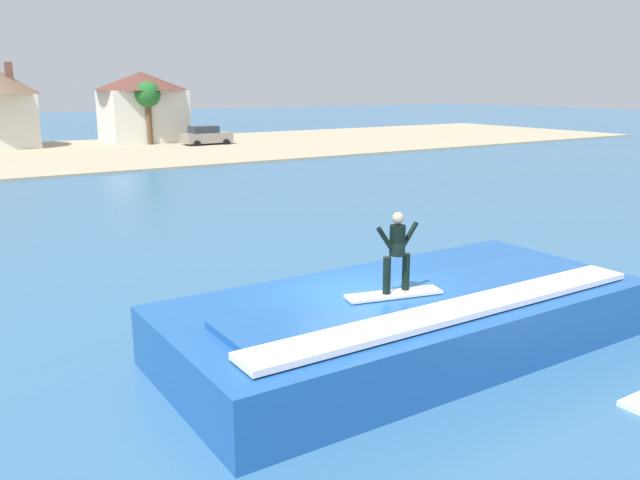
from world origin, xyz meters
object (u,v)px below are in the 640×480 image
object	(u,v)px
surfer	(397,248)
tree_tall_bare	(142,101)
car_far_shore	(206,136)
tree_short_bushy	(148,96)
house_gabled_white	(142,103)
surfboard	(394,294)
wave_crest	(409,319)

from	to	relation	value
surfer	tree_tall_bare	world-z (taller)	tree_tall_bare
surfer	tree_tall_bare	xyz separation A→B (m)	(11.78, 52.31, 1.59)
car_far_shore	tree_short_bushy	size ratio (longest dim) A/B	0.75
house_gabled_white	tree_short_bushy	size ratio (longest dim) A/B	1.53
surfer	house_gabled_white	bearing A→B (deg)	77.26
surfer	car_far_shore	bearing A→B (deg)	71.31
tree_short_bushy	car_far_shore	bearing A→B (deg)	-32.79
surfboard	tree_tall_bare	bearing A→B (deg)	77.23
surfboard	house_gabled_white	world-z (taller)	house_gabled_white
tree_tall_bare	surfboard	bearing A→B (deg)	-102.77
surfer	house_gabled_white	xyz separation A→B (m)	(11.86, 52.46, 1.39)
surfboard	house_gabled_white	xyz separation A→B (m)	(11.95, 52.50, 2.35)
house_gabled_white	tree_short_bushy	xyz separation A→B (m)	(-0.53, -3.34, 0.71)
wave_crest	house_gabled_white	distance (m)	53.52
tree_tall_bare	car_far_shore	bearing A→B (deg)	-56.96
surfboard	tree_short_bushy	distance (m)	50.56
surfboard	tree_short_bushy	xyz separation A→B (m)	(11.42, 49.16, 3.05)
wave_crest	tree_tall_bare	bearing A→B (deg)	77.87
car_far_shore	wave_crest	bearing A→B (deg)	-108.13
surfboard	surfer	xyz separation A→B (m)	(0.09, 0.04, 0.95)
house_gabled_white	tree_tall_bare	world-z (taller)	house_gabled_white
wave_crest	car_far_shore	size ratio (longest dim) A/B	2.40
tree_short_bushy	surfboard	bearing A→B (deg)	-103.08
house_gabled_white	surfer	bearing A→B (deg)	-102.74
tree_tall_bare	surfer	bearing A→B (deg)	-102.69
car_far_shore	tree_short_bushy	distance (m)	6.25
tree_tall_bare	tree_short_bushy	distance (m)	3.26
surfboard	car_far_shore	world-z (taller)	car_far_shore
wave_crest	tree_tall_bare	size ratio (longest dim) A/B	1.86
car_far_shore	tree_tall_bare	world-z (taller)	tree_tall_bare
surfboard	tree_short_bushy	size ratio (longest dim) A/B	0.36
surfer	tree_tall_bare	distance (m)	53.64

